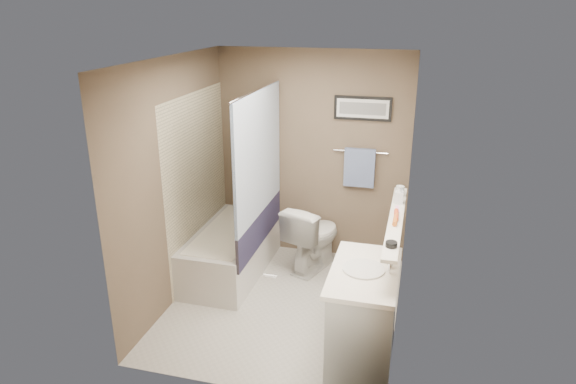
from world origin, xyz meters
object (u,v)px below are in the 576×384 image
(bathtub, at_px, (231,251))
(vanity, at_px, (363,317))
(hair_brush_back, at_px, (396,215))
(soap_bottle, at_px, (399,194))
(toilet, at_px, (313,236))
(hair_brush_front, at_px, (396,219))
(candle_bowl_near, at_px, (391,244))
(glass_jar, at_px, (400,191))

(bathtub, height_order, vanity, vanity)
(bathtub, distance_m, hair_brush_back, 2.10)
(vanity, relative_size, hair_brush_back, 4.09)
(hair_brush_back, height_order, soap_bottle, soap_bottle)
(bathtub, xyz_separation_m, toilet, (0.86, 0.33, 0.14))
(vanity, bearing_deg, hair_brush_back, 68.71)
(vanity, xyz_separation_m, hair_brush_front, (0.19, 0.39, 0.74))
(candle_bowl_near, distance_m, hair_brush_front, 0.49)
(toilet, xyz_separation_m, candle_bowl_near, (0.92, -1.57, 0.75))
(hair_brush_front, height_order, hair_brush_back, same)
(bathtub, xyz_separation_m, candle_bowl_near, (1.79, -1.24, 0.89))
(toilet, height_order, candle_bowl_near, candle_bowl_near)
(toilet, bearing_deg, vanity, 135.94)
(hair_brush_front, bearing_deg, bathtub, 157.31)
(hair_brush_front, xyz_separation_m, glass_jar, (0.00, 0.64, 0.03))
(candle_bowl_near, height_order, hair_brush_front, hair_brush_front)
(vanity, height_order, glass_jar, glass_jar)
(hair_brush_front, relative_size, hair_brush_back, 1.00)
(candle_bowl_near, bearing_deg, hair_brush_back, 90.00)
(bathtub, distance_m, toilet, 0.93)
(vanity, xyz_separation_m, hair_brush_back, (0.19, 0.49, 0.74))
(vanity, bearing_deg, soap_bottle, 76.96)
(candle_bowl_near, bearing_deg, toilet, 120.52)
(vanity, bearing_deg, toilet, 116.00)
(hair_brush_front, bearing_deg, glass_jar, 90.00)
(bathtub, height_order, soap_bottle, soap_bottle)
(bathtub, relative_size, glass_jar, 15.00)
(toilet, bearing_deg, candle_bowl_near, 139.81)
(vanity, distance_m, candle_bowl_near, 0.76)
(bathtub, relative_size, hair_brush_back, 6.82)
(toilet, height_order, glass_jar, glass_jar)
(toilet, relative_size, hair_brush_front, 3.52)
(vanity, distance_m, hair_brush_back, 0.90)
(glass_jar, bearing_deg, hair_brush_back, -90.00)
(bathtub, height_order, candle_bowl_near, candle_bowl_near)
(hair_brush_front, distance_m, soap_bottle, 0.45)
(bathtub, xyz_separation_m, glass_jar, (1.79, -0.11, 0.92))
(hair_brush_back, relative_size, soap_bottle, 1.30)
(bathtub, bearing_deg, toilet, 21.80)
(bathtub, xyz_separation_m, soap_bottle, (1.79, -0.30, 0.95))
(soap_bottle, bearing_deg, toilet, 145.74)
(hair_brush_front, height_order, glass_jar, glass_jar)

